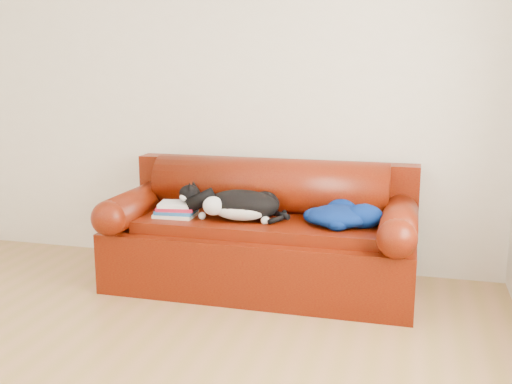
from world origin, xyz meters
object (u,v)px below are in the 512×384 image
at_px(sofa_base, 261,254).
at_px(blanket, 342,215).
at_px(cat, 241,206).
at_px(book_stack, 177,210).

height_order(sofa_base, blanket, blanket).
height_order(sofa_base, cat, cat).
distance_m(sofa_base, blanket, 0.65).
height_order(book_stack, cat, cat).
distance_m(cat, blanket, 0.68).
bearing_deg(cat, sofa_base, 22.97).
relative_size(sofa_base, book_stack, 7.45).
height_order(book_stack, blanket, blanket).
bearing_deg(blanket, sofa_base, 174.34).
distance_m(book_stack, blanket, 1.14).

